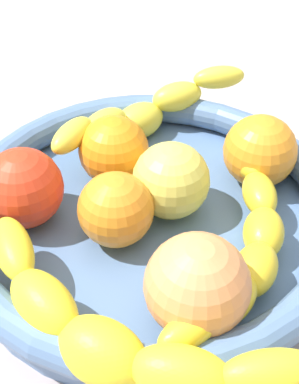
# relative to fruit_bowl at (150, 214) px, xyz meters

# --- Properties ---
(kitchen_counter) EXTENTS (1.20, 1.20, 0.03)m
(kitchen_counter) POSITION_rel_fruit_bowl_xyz_m (0.00, 0.00, -0.04)
(kitchen_counter) COLOR #A29798
(kitchen_counter) RESTS_ON ground
(fruit_bowl) EXTENTS (0.33, 0.33, 0.05)m
(fruit_bowl) POSITION_rel_fruit_bowl_xyz_m (0.00, 0.00, 0.00)
(fruit_bowl) COLOR #4F6F9E
(fruit_bowl) RESTS_ON kitchen_counter
(banana_draped_left) EXTENTS (0.09, 0.22, 0.06)m
(banana_draped_left) POSITION_rel_fruit_bowl_xyz_m (0.08, -0.09, 0.03)
(banana_draped_left) COLOR yellow
(banana_draped_left) RESTS_ON fruit_bowl
(banana_draped_right) EXTENTS (0.12, 0.22, 0.04)m
(banana_draped_right) POSITION_rel_fruit_bowl_xyz_m (-0.09, -0.01, 0.02)
(banana_draped_right) COLOR yellow
(banana_draped_right) RESTS_ON fruit_bowl
(banana_arching_top) EXTENTS (0.26, 0.11, 0.05)m
(banana_arching_top) POSITION_rel_fruit_bowl_xyz_m (-0.07, 0.12, 0.02)
(banana_arching_top) COLOR yellow
(banana_arching_top) RESTS_ON fruit_bowl
(orange_front) EXTENTS (0.06, 0.06, 0.06)m
(orange_front) POSITION_rel_fruit_bowl_xyz_m (0.01, 0.03, 0.03)
(orange_front) COLOR orange
(orange_front) RESTS_ON fruit_bowl
(orange_mid_left) EXTENTS (0.06, 0.06, 0.06)m
(orange_mid_left) POSITION_rel_fruit_bowl_xyz_m (0.06, -0.02, 0.03)
(orange_mid_left) COLOR orange
(orange_mid_left) RESTS_ON fruit_bowl
(orange_mid_right) EXTENTS (0.07, 0.07, 0.07)m
(orange_mid_right) POSITION_rel_fruit_bowl_xyz_m (-0.04, -0.10, 0.03)
(orange_mid_right) COLOR orange
(orange_mid_right) RESTS_ON fruit_bowl
(tomato_red) EXTENTS (0.07, 0.07, 0.07)m
(tomato_red) POSITION_rel_fruit_bowl_xyz_m (0.08, 0.07, 0.03)
(tomato_red) COLOR red
(tomato_red) RESTS_ON fruit_bowl
(peach_blush) EXTENTS (0.07, 0.07, 0.07)m
(peach_blush) POSITION_rel_fruit_bowl_xyz_m (-0.09, 0.06, 0.03)
(peach_blush) COLOR #E89158
(peach_blush) RESTS_ON fruit_bowl
(apple_yellow) EXTENTS (0.07, 0.07, 0.07)m
(apple_yellow) POSITION_rel_fruit_bowl_xyz_m (-0.01, -0.02, 0.03)
(apple_yellow) COLOR #D6CE55
(apple_yellow) RESTS_ON fruit_bowl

